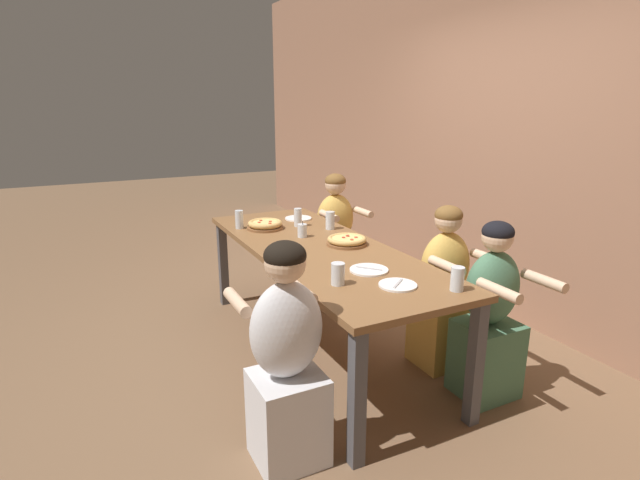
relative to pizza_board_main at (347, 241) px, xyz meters
name	(u,v)px	position (x,y,z in m)	size (l,w,h in m)	color
ground_plane	(320,349)	(-0.03, -0.19, -0.81)	(18.00, 18.00, 0.00)	brown
restaurant_back_panel	(511,121)	(-0.03, 1.50, 0.79)	(10.00, 0.06, 3.20)	#9E7056
dining_table	(320,258)	(-0.03, -0.19, -0.11)	(2.41, 0.87, 0.78)	brown
pizza_board_main	(347,241)	(0.00, 0.00, 0.00)	(0.29, 0.29, 0.06)	brown
pizza_board_second	(265,225)	(-0.68, -0.35, 0.00)	(0.29, 0.29, 0.06)	brown
empty_plate_a	(298,218)	(-0.86, 0.02, -0.02)	(0.22, 0.22, 0.02)	white
empty_plate_b	(369,270)	(0.54, -0.16, -0.02)	(0.23, 0.23, 0.02)	white
empty_plate_c	(398,285)	(0.83, -0.15, -0.02)	(0.21, 0.21, 0.02)	white
cocktail_glass_blue	(303,231)	(-0.32, -0.19, 0.01)	(0.07, 0.07, 0.12)	silver
drinking_glass_a	(239,221)	(-0.78, -0.53, 0.03)	(0.06, 0.06, 0.14)	silver
drinking_glass_b	(298,218)	(-0.63, -0.09, 0.04)	(0.06, 0.06, 0.15)	silver
drinking_glass_c	(338,275)	(0.66, -0.43, 0.03)	(0.08, 0.08, 0.12)	silver
drinking_glass_d	(330,221)	(-0.44, 0.10, 0.03)	(0.07, 0.07, 0.14)	silver
drinking_glass_e	(457,279)	(1.02, 0.09, 0.04)	(0.07, 0.07, 0.13)	silver
diner_far_left	(335,239)	(-1.02, 0.46, -0.30)	(0.51, 0.40, 1.12)	gold
diner_far_midright	(443,295)	(0.50, 0.46, -0.31)	(0.51, 0.40, 1.11)	gold
diner_far_right	(490,319)	(0.92, 0.46, -0.31)	(0.51, 0.40, 1.10)	#477556
diner_near_right	(287,365)	(0.92, -0.85, -0.28)	(0.51, 0.40, 1.15)	silver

